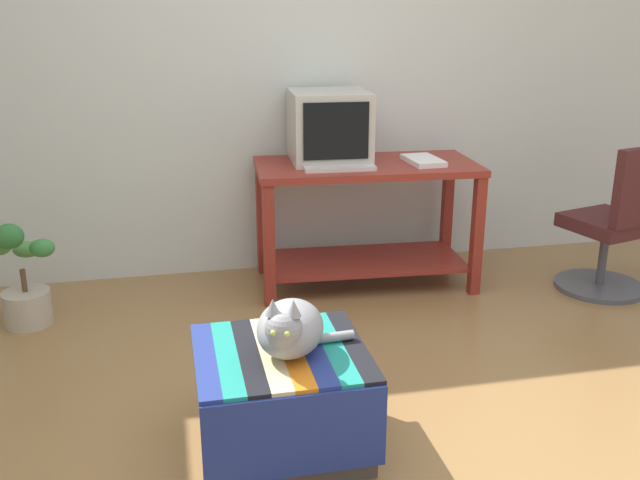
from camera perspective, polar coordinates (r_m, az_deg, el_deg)
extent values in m
plane|color=olive|center=(2.90, 4.77, -15.60)|extent=(14.00, 14.00, 0.00)
cube|color=silver|center=(4.42, -2.78, 14.23)|extent=(8.00, 0.10, 2.60)
cube|color=maroon|center=(3.91, -4.13, -0.56)|extent=(0.06, 0.06, 0.71)
cube|color=maroon|center=(4.17, 12.54, 0.27)|extent=(0.06, 0.06, 0.71)
cube|color=maroon|center=(4.65, 10.19, 2.32)|extent=(0.06, 0.06, 0.71)
cube|color=maroon|center=(4.42, -4.72, 1.68)|extent=(0.06, 0.06, 0.71)
cube|color=maroon|center=(4.31, 3.60, -1.68)|extent=(1.21, 0.60, 0.02)
cube|color=maroon|center=(4.15, 3.76, 5.93)|extent=(1.32, 0.70, 0.04)
cube|color=#BCB7A8|center=(4.21, 0.73, 6.56)|extent=(0.33, 0.34, 0.02)
cube|color=#BCB7A8|center=(4.17, 0.74, 9.15)|extent=(0.47, 0.48, 0.41)
cube|color=black|center=(3.94, 1.31, 8.76)|extent=(0.37, 0.03, 0.32)
cube|color=beige|center=(3.97, 1.55, 5.87)|extent=(0.41, 0.17, 0.02)
cube|color=white|center=(4.18, 8.32, 6.36)|extent=(0.19, 0.31, 0.03)
cube|color=#4C4238|center=(2.76, -3.10, -12.78)|extent=(0.60, 0.55, 0.39)
cube|color=navy|center=(2.48, -1.92, -15.57)|extent=(0.63, 0.01, 0.31)
cube|color=navy|center=(2.63, -9.23, -9.53)|extent=(0.08, 0.60, 0.02)
cube|color=#1E897A|center=(2.64, -7.49, -9.40)|extent=(0.08, 0.60, 0.02)
cube|color=black|center=(2.64, -5.76, -9.26)|extent=(0.08, 0.60, 0.02)
cube|color=beige|center=(2.65, -4.03, -9.11)|extent=(0.08, 0.60, 0.02)
cube|color=orange|center=(2.66, -2.33, -8.96)|extent=(0.08, 0.60, 0.02)
cube|color=navy|center=(2.67, -0.63, -8.79)|extent=(0.08, 0.60, 0.02)
cube|color=#1E897A|center=(2.69, 1.04, -8.63)|extent=(0.08, 0.60, 0.02)
cube|color=black|center=(2.71, 2.69, -8.46)|extent=(0.08, 0.60, 0.02)
ellipsoid|color=gray|center=(2.59, -2.42, -7.12)|extent=(0.34, 0.38, 0.20)
sphere|color=gray|center=(2.46, -2.95, -7.15)|extent=(0.13, 0.13, 0.13)
cylinder|color=gray|center=(2.69, 0.12, -7.95)|extent=(0.25, 0.05, 0.04)
cone|color=gray|center=(2.44, -3.83, -5.39)|extent=(0.05, 0.05, 0.06)
cone|color=gray|center=(2.42, -2.13, -5.51)|extent=(0.05, 0.05, 0.06)
sphere|color=#C6D151|center=(2.41, -3.78, -7.49)|extent=(0.02, 0.02, 0.02)
sphere|color=#C6D151|center=(2.40, -2.68, -7.56)|extent=(0.02, 0.02, 0.02)
cylinder|color=#B7A893|center=(4.08, -22.50, -5.06)|extent=(0.25, 0.25, 0.19)
cylinder|color=brown|center=(4.02, -22.76, -3.03)|extent=(0.03, 0.03, 0.12)
ellipsoid|color=#38843D|center=(3.92, -21.48, -0.61)|extent=(0.13, 0.08, 0.10)
ellipsoid|color=#4C8E42|center=(4.06, -22.53, -0.70)|extent=(0.15, 0.11, 0.08)
ellipsoid|color=#2D7033|center=(3.84, -23.80, 0.27)|extent=(0.15, 0.10, 0.13)
cylinder|color=#4C4C51|center=(4.58, 21.56, -3.46)|extent=(0.52, 0.52, 0.03)
cylinder|color=#4C4C51|center=(4.52, 21.83, -1.28)|extent=(0.05, 0.05, 0.34)
cube|color=#471E1E|center=(4.46, 22.15, 1.26)|extent=(0.51, 0.51, 0.08)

